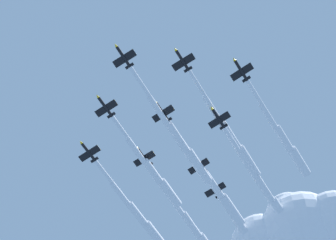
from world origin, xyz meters
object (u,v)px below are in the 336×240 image
at_px(jet_starboard_inner, 154,173).
at_px(jet_starboard_mid, 285,140).
at_px(jet_port_inner, 232,137).
at_px(jet_port_mid, 215,187).
at_px(jet_starboard_outer, 265,190).
at_px(jet_port_outer, 139,215).
at_px(jet_lead, 180,141).
at_px(jet_trail_port, 193,227).
at_px(jet_trail_starboard, 246,232).

height_order(jet_starboard_inner, jet_starboard_mid, jet_starboard_mid).
height_order(jet_port_inner, jet_starboard_inner, jet_port_inner).
height_order(jet_port_mid, jet_starboard_outer, jet_starboard_outer).
height_order(jet_port_mid, jet_port_outer, jet_port_mid).
distance_m(jet_lead, jet_port_mid, 25.02).
bearing_deg(jet_trail_port, jet_lead, 100.45).
bearing_deg(jet_port_outer, jet_port_inner, 154.42).
relative_size(jet_port_inner, jet_trail_port, 0.97).
xyz_separation_m(jet_port_outer, jet_trail_starboard, (-37.63, -20.66, -0.21)).
xyz_separation_m(jet_starboard_inner, jet_starboard_mid, (-49.96, -1.91, 0.74)).
relative_size(jet_port_inner, jet_trail_starboard, 0.98).
xyz_separation_m(jet_starboard_mid, jet_starboard_outer, (12.14, -19.80, 0.66)).
bearing_deg(jet_port_mid, jet_starboard_mid, 158.04).
xyz_separation_m(jet_starboard_mid, jet_trail_starboard, (24.39, -36.04, -0.03)).
xyz_separation_m(jet_lead, jet_starboard_inner, (13.61, -10.15, 0.16)).
bearing_deg(jet_port_outer, jet_trail_starboard, -151.23).
bearing_deg(jet_starboard_outer, jet_starboard_inner, 29.85).
xyz_separation_m(jet_lead, jet_trail_starboard, (-11.96, -48.10, 0.87)).
height_order(jet_starboard_outer, jet_trail_starboard, jet_starboard_outer).
bearing_deg(jet_lead, jet_starboard_inner, -36.73).
relative_size(jet_starboard_mid, jet_trail_starboard, 0.90).
bearing_deg(jet_port_mid, jet_trail_starboard, -103.26).
relative_size(jet_port_mid, jet_port_outer, 1.11).
distance_m(jet_starboard_outer, jet_trail_port, 32.54).
relative_size(jet_lead, jet_port_mid, 1.02).
bearing_deg(jet_trail_starboard, jet_starboard_outer, 127.03).
xyz_separation_m(jet_port_inner, jet_starboard_mid, (-18.23, -5.58, -2.39)).
bearing_deg(jet_trail_port, jet_starboard_mid, 147.59).
bearing_deg(jet_port_outer, jet_starboard_inner, 124.90).
relative_size(jet_port_mid, jet_trail_port, 1.01).
xyz_separation_m(jet_port_mid, jet_trail_port, (13.67, -15.63, 0.51)).
height_order(jet_port_inner, jet_port_outer, jet_port_inner).
bearing_deg(jet_starboard_outer, jet_starboard_mid, 121.53).
bearing_deg(jet_port_inner, jet_trail_starboard, -81.58).
distance_m(jet_lead, jet_port_inner, 19.53).
bearing_deg(jet_port_outer, jet_starboard_outer, -174.94).
xyz_separation_m(jet_port_inner, jet_port_mid, (11.80, -17.69, -1.96)).
distance_m(jet_port_outer, jet_trail_starboard, 42.93).
xyz_separation_m(jet_port_mid, jet_starboard_mid, (-30.03, 12.11, -0.43)).
xyz_separation_m(jet_port_outer, jet_trail_port, (-18.32, -12.37, 0.76)).
distance_m(jet_port_mid, jet_starboard_outer, 19.47).
xyz_separation_m(jet_starboard_inner, jet_starboard_outer, (-37.82, -21.70, 1.40)).
height_order(jet_lead, jet_starboard_mid, jet_starboard_mid).
bearing_deg(jet_port_inner, jet_port_outer, -25.58).
height_order(jet_port_mid, jet_starboard_mid, jet_port_mid).
bearing_deg(jet_port_mid, jet_starboard_inner, 35.12).
bearing_deg(jet_starboard_inner, jet_starboard_outer, -150.15).
bearing_deg(jet_port_inner, jet_port_mid, -56.31).
distance_m(jet_starboard_mid, jet_starboard_outer, 23.23).
distance_m(jet_lead, jet_starboard_mid, 38.32).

